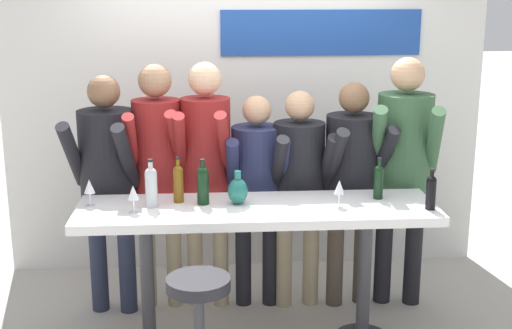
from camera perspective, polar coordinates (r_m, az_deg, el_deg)
name	(u,v)px	position (r m, az deg, el deg)	size (l,w,h in m)	color
back_wall	(245,96)	(5.84, -0.86, 5.48)	(3.91, 0.12, 2.88)	silver
tasting_table	(257,227)	(4.61, 0.08, -5.05)	(2.31, 0.64, 0.96)	white
bar_stool	(199,322)	(4.09, -4.57, -12.41)	(0.38, 0.38, 0.78)	#333338
person_far_left	(107,170)	(5.10, -11.81, -0.43)	(0.53, 0.62, 1.74)	#23283D
person_left	(158,159)	(5.11, -7.88, 0.44)	(0.42, 0.55, 1.81)	gray
person_center_left	(206,158)	(5.10, -4.04, 0.56)	(0.49, 0.61, 1.82)	gray
person_center	(257,180)	(5.13, 0.07, -1.21)	(0.45, 0.53, 1.58)	black
person_center_right	(299,177)	(5.12, 3.46, -0.99)	(0.47, 0.55, 1.62)	gray
person_right	(352,171)	(5.18, 7.69, -0.54)	(0.51, 0.59, 1.67)	#473D33
person_far_right	(404,156)	(5.22, 11.73, 0.70)	(0.55, 0.66, 1.85)	black
wine_bottle_0	(431,191)	(4.60, 13.84, -2.04)	(0.06, 0.06, 0.26)	black
wine_bottle_1	(379,180)	(4.75, 9.78, -1.23)	(0.06, 0.06, 0.28)	black
wine_bottle_2	(178,182)	(4.63, -6.24, -1.38)	(0.07, 0.07, 0.30)	brown
wine_bottle_3	(151,185)	(4.56, -8.38, -1.64)	(0.08, 0.08, 0.31)	#B7BCC1
wine_bottle_4	(203,183)	(4.58, -4.27, -1.51)	(0.08, 0.08, 0.30)	black
wine_glass_0	(89,187)	(4.65, -13.19, -1.78)	(0.07, 0.07, 0.18)	silver
wine_glass_1	(133,194)	(4.46, -9.79, -2.31)	(0.07, 0.07, 0.18)	silver
wine_glass_2	(339,188)	(4.54, 6.68, -1.89)	(0.07, 0.07, 0.18)	silver
decorative_vase	(238,191)	(4.58, -1.47, -2.11)	(0.13, 0.13, 0.22)	#1E665B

